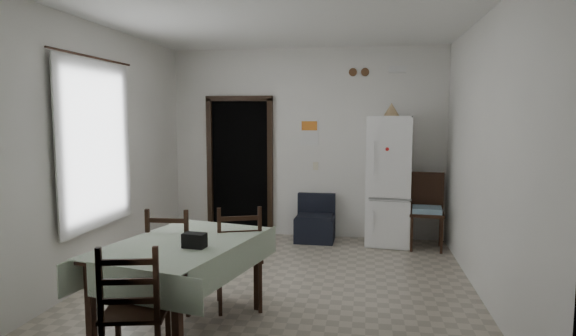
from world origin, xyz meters
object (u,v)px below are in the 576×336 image
Objects in this scene: fridge at (389,181)px; navy_seat at (315,218)px; dining_chair_near_head at (136,309)px; corner_chair at (427,212)px; dining_chair_far_right at (238,256)px; dining_chair_far_left at (175,257)px; dining_table at (183,286)px.

navy_seat is at bearing -172.93° from fridge.
dining_chair_near_head is (-1.92, -3.99, -0.43)m from fridge.
corner_chair reaches higher than dining_chair_far_right.
fridge reaches higher than dining_chair_far_right.
corner_chair is 3.71m from dining_chair_far_left.
dining_table is at bearing -113.28° from fridge.
corner_chair is at bearing -138.75° from dining_chair_far_left.
dining_chair_far_right is at bearing -99.44° from navy_seat.
corner_chair is 3.20m from dining_chair_far_right.
corner_chair reaches higher than dining_chair_near_head.
corner_chair is 1.04× the size of dining_chair_far_right.
navy_seat is at bearing 179.15° from corner_chair.
dining_chair_near_head is (0.22, -1.23, -0.00)m from dining_chair_far_left.
dining_table is 1.52× the size of dining_chair_near_head.
corner_chair is at bearing -135.77° from dining_chair_near_head.
dining_table is 0.78m from dining_chair_near_head.
dining_chair_near_head is at bearing -117.07° from corner_chair.
dining_chair_far_left is 1.25m from dining_chair_near_head.
corner_chair is 3.87m from dining_table.
fridge reaches higher than corner_chair.
fridge is at bearing -130.66° from dining_chair_far_left.
dining_table is at bearing -122.74° from corner_chair.
dining_chair_near_head is at bearing -108.70° from fridge.
fridge reaches higher than dining_table.
navy_seat is 0.67× the size of dining_chair_far_right.
dining_chair_far_right reaches higher than dining_table.
navy_seat is at bearing 88.66° from dining_table.
dining_chair_near_head is (-2.44, -3.81, -0.03)m from corner_chair.
dining_chair_near_head is at bearing -101.24° from navy_seat.
dining_chair_far_right is (-0.47, -2.62, 0.17)m from navy_seat.
dining_chair_far_left is at bearing -130.37° from corner_chair.
dining_chair_far_right reaches higher than dining_chair_near_head.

